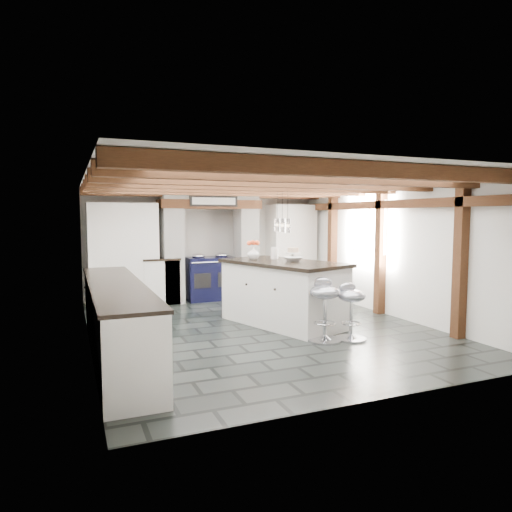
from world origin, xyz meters
name	(u,v)px	position (x,y,z in m)	size (l,w,h in m)	color
ground	(260,328)	(0.00, 0.00, 0.00)	(6.00, 6.00, 0.00)	black
room_shell	(197,255)	(-0.61, 1.42, 1.07)	(6.00, 6.03, 6.00)	silver
range_cooker	(210,278)	(0.00, 2.68, 0.47)	(1.00, 0.63, 0.99)	black
kitchen_island	(283,292)	(0.46, 0.13, 0.53)	(1.69, 2.31, 1.37)	white
bar_stool_near	(351,305)	(0.93, -1.10, 0.50)	(0.44, 0.44, 0.81)	silver
bar_stool_far	(325,302)	(0.55, -1.02, 0.55)	(0.54, 0.54, 0.89)	silver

